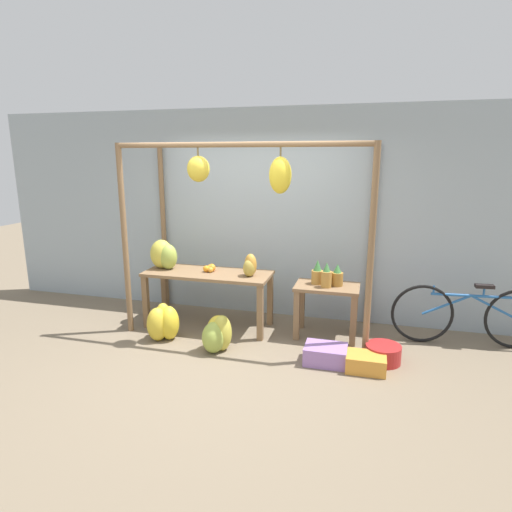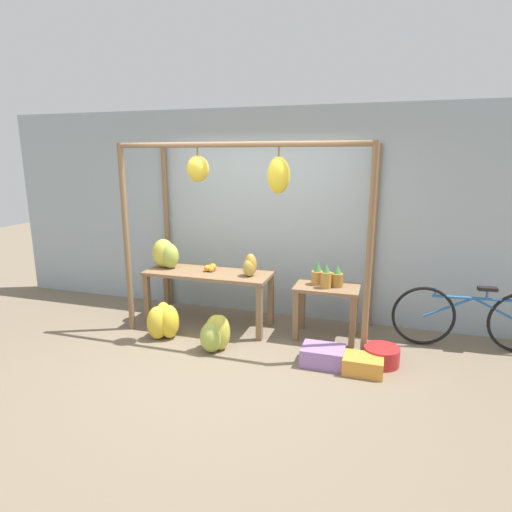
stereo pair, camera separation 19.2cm
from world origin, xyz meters
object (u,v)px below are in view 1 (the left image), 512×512
(orange_pile, at_px, (210,268))
(parked_bicycle, at_px, (469,315))
(papaya_pile, at_px, (250,266))
(fruit_crate_purple, at_px, (366,363))
(blue_bucket, at_px, (383,354))
(pineapple_cluster, at_px, (327,276))
(banana_pile_on_table, at_px, (164,255))
(banana_pile_ground_left, at_px, (164,323))
(banana_pile_ground_right, at_px, (217,335))
(fruit_crate_white, at_px, (326,354))

(orange_pile, height_order, parked_bicycle, orange_pile)
(papaya_pile, relative_size, fruit_crate_purple, 0.69)
(blue_bucket, xyz_separation_m, papaya_pile, (-1.62, 0.43, 0.76))
(orange_pile, bearing_deg, parked_bicycle, 3.54)
(blue_bucket, bearing_deg, pineapple_cluster, 142.25)
(banana_pile_on_table, distance_m, orange_pile, 0.65)
(parked_bicycle, xyz_separation_m, fruit_crate_purple, (-1.13, -0.95, -0.29))
(blue_bucket, relative_size, fruit_crate_purple, 0.94)
(parked_bicycle, relative_size, fruit_crate_purple, 4.33)
(banana_pile_on_table, relative_size, papaya_pile, 1.54)
(orange_pile, height_order, fruit_crate_purple, orange_pile)
(pineapple_cluster, xyz_separation_m, parked_bicycle, (1.64, 0.17, -0.40))
(banana_pile_ground_left, relative_size, fruit_crate_purple, 1.12)
(banana_pile_ground_right, height_order, papaya_pile, papaya_pile)
(papaya_pile, height_order, fruit_crate_purple, papaya_pile)
(banana_pile_on_table, xyz_separation_m, banana_pile_ground_left, (0.24, -0.56, -0.70))
(orange_pile, relative_size, fruit_crate_white, 0.46)
(fruit_crate_white, bearing_deg, orange_pile, 156.29)
(banana_pile_ground_right, bearing_deg, banana_pile_ground_left, 169.71)
(banana_pile_ground_left, xyz_separation_m, papaya_pile, (0.95, 0.50, 0.65))
(banana_pile_ground_right, height_order, parked_bicycle, parked_bicycle)
(banana_pile_on_table, bearing_deg, orange_pile, 1.66)
(pineapple_cluster, bearing_deg, papaya_pile, -173.85)
(banana_pile_on_table, height_order, orange_pile, banana_pile_on_table)
(pineapple_cluster, bearing_deg, blue_bucket, -37.75)
(banana_pile_ground_left, distance_m, papaya_pile, 1.25)
(banana_pile_ground_right, bearing_deg, orange_pile, 115.54)
(fruit_crate_white, bearing_deg, banana_pile_ground_right, -179.27)
(pineapple_cluster, height_order, fruit_crate_purple, pineapple_cluster)
(pineapple_cluster, bearing_deg, banana_pile_ground_right, -147.55)
(fruit_crate_white, bearing_deg, pineapple_cluster, 97.15)
(pineapple_cluster, relative_size, papaya_pile, 1.37)
(banana_pile_on_table, height_order, blue_bucket, banana_pile_on_table)
(pineapple_cluster, height_order, blue_bucket, pineapple_cluster)
(banana_pile_ground_left, bearing_deg, parked_bicycle, 12.29)
(fruit_crate_purple, bearing_deg, papaya_pile, 154.90)
(orange_pile, xyz_separation_m, fruit_crate_white, (1.57, -0.69, -0.67))
(pineapple_cluster, xyz_separation_m, blue_bucket, (0.69, -0.53, -0.68))
(banana_pile_ground_left, relative_size, blue_bucket, 1.20)
(banana_pile_on_table, relative_size, fruit_crate_purple, 1.06)
(banana_pile_on_table, relative_size, pineapple_cluster, 1.12)
(orange_pile, distance_m, fruit_crate_white, 1.85)
(banana_pile_on_table, bearing_deg, blue_bucket, -9.93)
(fruit_crate_white, bearing_deg, blue_bucket, 16.84)
(papaya_pile, bearing_deg, fruit_crate_white, -31.09)
(fruit_crate_purple, bearing_deg, pineapple_cluster, 123.47)
(banana_pile_on_table, distance_m, blue_bucket, 2.96)
(banana_pile_on_table, xyz_separation_m, papaya_pile, (1.19, -0.06, -0.06))
(orange_pile, relative_size, blue_bucket, 0.55)
(fruit_crate_white, relative_size, blue_bucket, 1.19)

